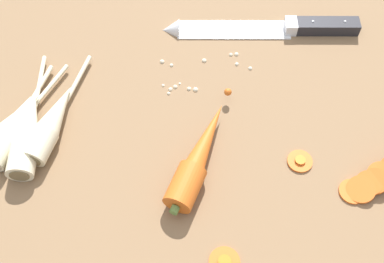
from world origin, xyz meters
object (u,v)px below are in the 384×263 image
parsnip_front (9,126)px  carrot_slice_stray_near (221,262)px  parsnip_back (25,132)px  carrot_slice_stack (382,175)px  whole_carrot (195,157)px  carrot_slice_stray_mid (297,161)px  parsnip_mid_left (9,129)px  parsnip_mid_right (49,122)px  chefs_knife (255,28)px

parsnip_front → carrot_slice_stray_near: bearing=-31.8°
parsnip_back → carrot_slice_stack: parsnip_back is taller
whole_carrot → carrot_slice_stray_mid: whole_carrot is taller
parsnip_mid_left → parsnip_mid_right: bearing=12.4°
chefs_knife → parsnip_back: 42.68cm
parsnip_mid_right → carrot_slice_stray_mid: bearing=-8.1°
carrot_slice_stack → whole_carrot: bearing=175.2°
chefs_knife → parsnip_mid_right: (-32.64, -21.20, 1.33)cm
carrot_slice_stray_near → carrot_slice_stray_mid: bearing=52.7°
parsnip_mid_left → whole_carrot: bearing=-9.1°
parsnip_back → carrot_slice_stray_mid: bearing=-5.0°
parsnip_back → carrot_slice_stack: (52.23, -6.26, -0.52)cm
parsnip_back → whole_carrot: bearing=-8.9°
parsnip_front → chefs_knife: bearing=29.8°
parsnip_back → carrot_slice_stray_near: bearing=-32.7°
parsnip_front → carrot_slice_stack: bearing=-7.5°
chefs_knife → carrot_slice_stack: 33.48cm
parsnip_mid_right → parsnip_back: size_ratio=0.91×
chefs_knife → carrot_slice_stray_mid: bearing=-80.0°
carrot_slice_stray_near → parsnip_back: bearing=147.3°
whole_carrot → parsnip_front: size_ratio=1.08×
chefs_knife → parsnip_mid_right: bearing=-147.0°
parsnip_front → carrot_slice_stack: (54.74, -7.19, -0.52)cm
carrot_slice_stray_near → carrot_slice_stray_mid: 19.04cm
whole_carrot → parsnip_mid_left: (-28.13, 4.49, -0.12)cm
parsnip_front → parsnip_mid_left: bearing=-94.0°
carrot_slice_stack → carrot_slice_stray_mid: size_ratio=3.47×
parsnip_front → carrot_slice_stray_mid: bearing=-5.9°
parsnip_back → carrot_slice_stack: 52.60cm
parsnip_back → carrot_slice_stray_mid: 40.81cm
parsnip_back → carrot_slice_stray_near: size_ratio=5.51×
carrot_slice_stray_near → carrot_slice_stray_mid: (11.55, 15.14, 0.00)cm
whole_carrot → parsnip_back: whole_carrot is taller
chefs_knife → parsnip_front: parsnip_front is taller
carrot_slice_stray_near → parsnip_front: bearing=148.2°
parsnip_front → carrot_slice_stack: size_ratio=1.50×
chefs_knife → carrot_slice_stray_mid: 26.92cm
chefs_knife → parsnip_front: size_ratio=1.77×
whole_carrot → parsnip_front: (-28.10, 4.93, -0.12)cm
parsnip_front → parsnip_back: size_ratio=0.86×
parsnip_mid_left → parsnip_mid_right: (5.85, 1.28, -0.00)cm
chefs_knife → parsnip_back: bearing=-147.4°
carrot_slice_stray_mid → whole_carrot: bearing=-178.2°
parsnip_mid_right → parsnip_back: same height
parsnip_front → parsnip_back: (2.51, -0.93, -0.00)cm
parsnip_mid_right → carrot_slice_stray_near: parsnip_mid_right is taller
parsnip_mid_right → carrot_slice_stack: (48.92, -8.03, -0.52)cm
chefs_knife → parsnip_mid_right: parsnip_mid_right is taller
chefs_knife → parsnip_mid_left: (-38.49, -22.49, 1.33)cm
parsnip_mid_right → carrot_slice_stray_mid: (37.32, -5.31, -1.62)cm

